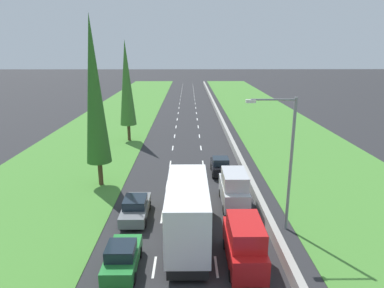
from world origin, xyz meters
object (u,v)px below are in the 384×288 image
object	(u,v)px
white_box_truck_centre_lane	(188,208)
poplar_tree_second	(94,91)
black_hatchback_right_lane	(220,166)
grey_sedan_left_lane	(136,208)
red_van_right_lane	(244,243)
street_light_mast	(286,156)
silver_van_right_lane	(234,188)
poplar_tree_third	(127,83)
green_hatchback_left_lane	(122,257)

from	to	relation	value
white_box_truck_centre_lane	poplar_tree_second	size ratio (longest dim) A/B	0.64
black_hatchback_right_lane	grey_sedan_left_lane	world-z (taller)	black_hatchback_right_lane
red_van_right_lane	street_light_mast	world-z (taller)	street_light_mast
street_light_mast	poplar_tree_second	bearing A→B (deg)	150.54
silver_van_right_lane	poplar_tree_second	world-z (taller)	poplar_tree_second
street_light_mast	white_box_truck_centre_lane	bearing A→B (deg)	-168.21
poplar_tree_second	white_box_truck_centre_lane	bearing A→B (deg)	-50.01
silver_van_right_lane	grey_sedan_left_lane	xyz separation A→B (m)	(-7.35, -2.09, -0.59)
poplar_tree_second	poplar_tree_third	bearing A→B (deg)	90.06
red_van_right_lane	poplar_tree_second	xyz separation A→B (m)	(-11.01, 12.08, 7.02)
poplar_tree_third	red_van_right_lane	bearing A→B (deg)	-68.19
red_van_right_lane	silver_van_right_lane	xyz separation A→B (m)	(0.43, 7.74, 0.00)
silver_van_right_lane	white_box_truck_centre_lane	size ratio (longest dim) A/B	0.52
red_van_right_lane	poplar_tree_third	distance (m)	30.33
silver_van_right_lane	grey_sedan_left_lane	world-z (taller)	silver_van_right_lane
poplar_tree_third	street_light_mast	distance (m)	27.58
red_van_right_lane	street_light_mast	bearing A→B (deg)	51.81
green_hatchback_left_lane	street_light_mast	size ratio (longest dim) A/B	0.43
red_van_right_lane	white_box_truck_centre_lane	xyz separation A→B (m)	(-3.17, 2.73, 0.78)
black_hatchback_right_lane	silver_van_right_lane	bearing A→B (deg)	-86.58
street_light_mast	black_hatchback_right_lane	bearing A→B (deg)	106.59
white_box_truck_centre_lane	black_hatchback_right_lane	bearing A→B (deg)	75.17
white_box_truck_centre_lane	poplar_tree_third	size ratio (longest dim) A/B	0.72
silver_van_right_lane	street_light_mast	distance (m)	5.99
silver_van_right_lane	black_hatchback_right_lane	world-z (taller)	silver_van_right_lane
white_box_truck_centre_lane	green_hatchback_left_lane	bearing A→B (deg)	-138.51
red_van_right_lane	green_hatchback_left_lane	bearing A→B (deg)	-176.22
red_van_right_lane	poplar_tree_third	size ratio (longest dim) A/B	0.37
white_box_truck_centre_lane	poplar_tree_third	bearing A→B (deg)	107.56
white_box_truck_centre_lane	poplar_tree_second	bearing A→B (deg)	129.99
silver_van_right_lane	poplar_tree_second	bearing A→B (deg)	159.25
white_box_truck_centre_lane	street_light_mast	xyz separation A→B (m)	(6.36, 1.33, 3.05)
red_van_right_lane	poplar_tree_third	bearing A→B (deg)	111.81
white_box_truck_centre_lane	street_light_mast	world-z (taller)	street_light_mast
silver_van_right_lane	grey_sedan_left_lane	size ratio (longest dim) A/B	1.09
green_hatchback_left_lane	black_hatchback_right_lane	bearing A→B (deg)	65.98
grey_sedan_left_lane	street_light_mast	distance (m)	11.15
green_hatchback_left_lane	white_box_truck_centre_lane	world-z (taller)	white_box_truck_centre_lane
silver_van_right_lane	street_light_mast	world-z (taller)	street_light_mast
silver_van_right_lane	grey_sedan_left_lane	distance (m)	7.66
green_hatchback_left_lane	poplar_tree_second	xyz separation A→B (m)	(-4.25, 12.52, 7.58)
grey_sedan_left_lane	poplar_tree_second	xyz separation A→B (m)	(-4.09, 6.42, 7.60)
green_hatchback_left_lane	street_light_mast	world-z (taller)	street_light_mast
silver_van_right_lane	poplar_tree_third	world-z (taller)	poplar_tree_third
black_hatchback_right_lane	white_box_truck_centre_lane	size ratio (longest dim) A/B	0.41
poplar_tree_second	street_light_mast	world-z (taller)	poplar_tree_second
red_van_right_lane	white_box_truck_centre_lane	bearing A→B (deg)	139.31
green_hatchback_left_lane	silver_van_right_lane	bearing A→B (deg)	48.74
black_hatchback_right_lane	white_box_truck_centre_lane	world-z (taller)	white_box_truck_centre_lane
silver_van_right_lane	poplar_tree_third	distance (m)	23.72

